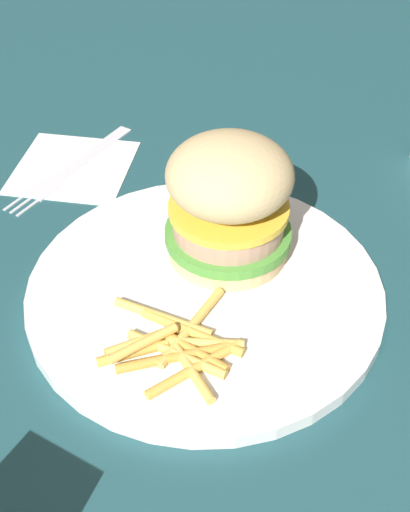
{
  "coord_description": "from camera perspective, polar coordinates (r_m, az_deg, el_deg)",
  "views": [
    {
      "loc": [
        -0.32,
        -0.19,
        0.38
      ],
      "look_at": [
        0.02,
        -0.03,
        0.04
      ],
      "focal_mm": 47.31,
      "sensor_mm": 36.0,
      "label": 1
    }
  ],
  "objects": [
    {
      "name": "ground_plane",
      "position": [
        0.53,
        -3.34,
        -3.61
      ],
      "size": [
        1.6,
        1.6,
        0.0
      ],
      "primitive_type": "plane",
      "color": "#1E474C"
    },
    {
      "name": "plate",
      "position": [
        0.53,
        0.0,
        -2.93
      ],
      "size": [
        0.28,
        0.28,
        0.01
      ],
      "primitive_type": "cylinder",
      "color": "white",
      "rests_on": "ground_plane"
    },
    {
      "name": "sandwich",
      "position": [
        0.52,
        2.04,
        4.75
      ],
      "size": [
        0.1,
        0.1,
        0.1
      ],
      "color": "tan",
      "rests_on": "plate"
    },
    {
      "name": "fries_pile",
      "position": [
        0.48,
        -2.41,
        -7.54
      ],
      "size": [
        0.11,
        0.11,
        0.01
      ],
      "color": "#E5B251",
      "rests_on": "plate"
    },
    {
      "name": "napkin",
      "position": [
        0.68,
        -11.1,
        7.41
      ],
      "size": [
        0.14,
        0.14,
        0.0
      ],
      "primitive_type": "cube",
      "rotation": [
        0.0,
        0.0,
        0.29
      ],
      "color": "white",
      "rests_on": "ground_plane"
    },
    {
      "name": "fork",
      "position": [
        0.68,
        -11.22,
        7.51
      ],
      "size": [
        0.17,
        0.04,
        0.0
      ],
      "color": "silver",
      "rests_on": "napkin"
    }
  ]
}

